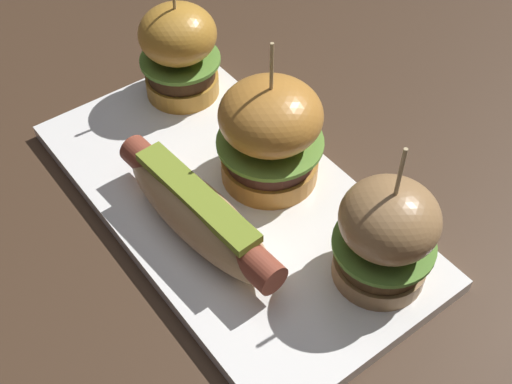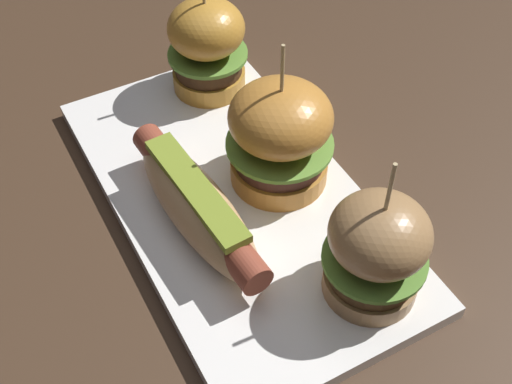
{
  "view_description": "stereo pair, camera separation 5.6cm",
  "coord_description": "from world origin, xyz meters",
  "px_view_note": "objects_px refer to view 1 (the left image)",
  "views": [
    {
      "loc": [
        0.34,
        -0.23,
        0.47
      ],
      "look_at": [
        0.04,
        0.0,
        0.05
      ],
      "focal_mm": 46.79,
      "sensor_mm": 36.0,
      "label": 1
    },
    {
      "loc": [
        0.37,
        -0.18,
        0.47
      ],
      "look_at": [
        0.04,
        0.0,
        0.05
      ],
      "focal_mm": 46.79,
      "sensor_mm": 36.0,
      "label": 2
    }
  ],
  "objects_px": {
    "platter_main": "(230,201)",
    "hot_dog": "(198,211)",
    "slider_center": "(272,135)",
    "slider_right": "(386,235)",
    "slider_left": "(179,51)"
  },
  "relations": [
    {
      "from": "platter_main",
      "to": "slider_left",
      "type": "height_order",
      "value": "slider_left"
    },
    {
      "from": "hot_dog",
      "to": "slider_center",
      "type": "bearing_deg",
      "value": 99.34
    },
    {
      "from": "platter_main",
      "to": "slider_center",
      "type": "xyz_separation_m",
      "value": [
        0.0,
        0.05,
        0.06
      ]
    },
    {
      "from": "slider_right",
      "to": "hot_dog",
      "type": "bearing_deg",
      "value": -143.6
    },
    {
      "from": "slider_left",
      "to": "hot_dog",
      "type": "bearing_deg",
      "value": -28.74
    },
    {
      "from": "hot_dog",
      "to": "slider_left",
      "type": "bearing_deg",
      "value": 151.26
    },
    {
      "from": "slider_right",
      "to": "platter_main",
      "type": "bearing_deg",
      "value": -161.55
    },
    {
      "from": "platter_main",
      "to": "hot_dog",
      "type": "distance_m",
      "value": 0.06
    },
    {
      "from": "slider_center",
      "to": "slider_right",
      "type": "xyz_separation_m",
      "value": [
        0.14,
        0.0,
        -0.0
      ]
    },
    {
      "from": "slider_center",
      "to": "slider_right",
      "type": "bearing_deg",
      "value": 0.85
    },
    {
      "from": "platter_main",
      "to": "slider_left",
      "type": "relative_size",
      "value": 2.7
    },
    {
      "from": "platter_main",
      "to": "slider_center",
      "type": "height_order",
      "value": "slider_center"
    },
    {
      "from": "hot_dog",
      "to": "slider_center",
      "type": "relative_size",
      "value": 1.34
    },
    {
      "from": "slider_right",
      "to": "slider_center",
      "type": "bearing_deg",
      "value": -179.15
    },
    {
      "from": "platter_main",
      "to": "slider_right",
      "type": "relative_size",
      "value": 2.77
    }
  ]
}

